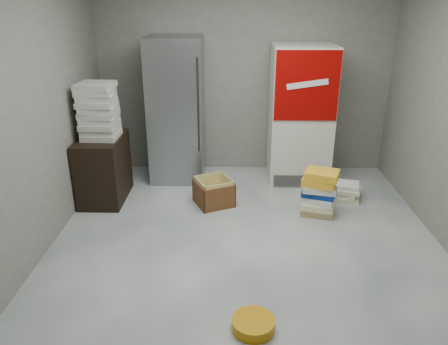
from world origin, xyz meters
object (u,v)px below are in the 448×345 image
(coke_cooler, at_px, (301,115))
(phonebook_stack_main, at_px, (319,192))
(steel_fridge, at_px, (176,110))
(wood_shelf, at_px, (104,169))
(cardboard_box, at_px, (214,194))

(coke_cooler, relative_size, phonebook_stack_main, 3.33)
(coke_cooler, height_order, phonebook_stack_main, coke_cooler)
(coke_cooler, bearing_deg, phonebook_stack_main, -84.46)
(steel_fridge, distance_m, coke_cooler, 1.65)
(wood_shelf, bearing_deg, coke_cooler, 16.28)
(steel_fridge, xyz_separation_m, coke_cooler, (1.65, -0.01, -0.05))
(coke_cooler, height_order, cardboard_box, coke_cooler)
(wood_shelf, relative_size, cardboard_box, 1.47)
(steel_fridge, height_order, coke_cooler, steel_fridge)
(coke_cooler, distance_m, cardboard_box, 1.61)
(wood_shelf, distance_m, cardboard_box, 1.39)
(cardboard_box, bearing_deg, wood_shelf, 149.65)
(coke_cooler, relative_size, wood_shelf, 2.25)
(steel_fridge, relative_size, wood_shelf, 2.37)
(wood_shelf, height_order, cardboard_box, wood_shelf)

